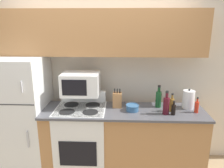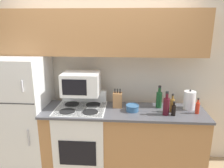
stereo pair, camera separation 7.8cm
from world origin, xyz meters
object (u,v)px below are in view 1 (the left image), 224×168
(stove, at_px, (82,139))
(bottle_hot_sauce, at_px, (197,107))
(bottle_soy_sauce, at_px, (174,109))
(knife_block, at_px, (117,100))
(bottle_wine_red, at_px, (166,105))
(refrigerator, at_px, (22,115))
(bottle_wine_green, at_px, (159,99))
(kettle, at_px, (188,99))
(microwave, at_px, (81,84))
(bottle_vinegar, at_px, (172,104))
(bowl, at_px, (132,108))

(stove, bearing_deg, bottle_hot_sauce, -1.90)
(bottle_hot_sauce, height_order, bottle_soy_sauce, bottle_hot_sauce)
(knife_block, height_order, bottle_wine_red, bottle_wine_red)
(refrigerator, height_order, bottle_wine_green, refrigerator)
(knife_block, xyz_separation_m, bottle_wine_red, (0.60, -0.21, 0.02))
(stove, height_order, kettle, kettle)
(stove, distance_m, bottle_hot_sauce, 1.56)
(bottle_soy_sauce, xyz_separation_m, kettle, (0.24, 0.23, 0.05))
(microwave, xyz_separation_m, bottle_wine_red, (1.08, -0.21, -0.20))
(bottle_hot_sauce, bearing_deg, bottle_vinegar, 175.52)
(knife_block, relative_size, bottle_vinegar, 1.08)
(refrigerator, distance_m, microwave, 0.95)
(microwave, relative_size, bottle_hot_sauce, 2.39)
(knife_block, xyz_separation_m, bottle_wine_green, (0.55, 0.03, 0.02))
(bottle_wine_green, xyz_separation_m, bottle_soy_sauce, (0.14, -0.25, -0.05))
(bowl, relative_size, kettle, 0.65)
(bottle_wine_red, height_order, kettle, bottle_wine_red)
(microwave, distance_m, bottle_wine_green, 1.05)
(kettle, bearing_deg, refrigerator, -179.63)
(refrigerator, distance_m, stove, 0.90)
(bottle_vinegar, bearing_deg, knife_block, 170.48)
(stove, relative_size, knife_block, 4.26)
(microwave, distance_m, knife_block, 0.53)
(bottle_soy_sauce, bearing_deg, stove, 173.66)
(bowl, distance_m, bottle_soy_sauce, 0.51)
(bottle_vinegar, xyz_separation_m, bottle_wine_green, (-0.14, 0.14, 0.02))
(bottle_wine_green, bearing_deg, bottle_vinegar, -45.02)
(bottle_hot_sauce, relative_size, kettle, 0.76)
(bottle_vinegar, bearing_deg, stove, 178.78)
(kettle, bearing_deg, bottle_vinegar, -153.00)
(bottle_wine_green, distance_m, bottle_hot_sauce, 0.48)
(bottle_wine_green, bearing_deg, bowl, -157.40)
(bottle_vinegar, height_order, bottle_wine_green, bottle_wine_green)
(bottle_vinegar, bearing_deg, bottle_hot_sauce, -4.48)
(stove, xyz_separation_m, bottle_vinegar, (1.17, -0.02, 0.54))
(knife_block, xyz_separation_m, bowl, (0.20, -0.12, -0.06))
(refrigerator, xyz_separation_m, bottle_wine_green, (1.86, 0.04, 0.25))
(knife_block, bearing_deg, bottle_hot_sauce, -7.99)
(bottle_vinegar, bearing_deg, refrigerator, 176.90)
(bottle_hot_sauce, bearing_deg, bottle_soy_sauce, -165.09)
(bottle_wine_green, xyz_separation_m, bottle_hot_sauce, (0.45, -0.17, -0.04))
(stove, height_order, bottle_wine_red, bottle_wine_red)
(kettle, bearing_deg, bottle_hot_sauce, -66.90)
(bottle_soy_sauce, height_order, kettle, kettle)
(bottle_hot_sauce, bearing_deg, stove, 178.10)
(bottle_soy_sauce, bearing_deg, bottle_vinegar, 90.07)
(stove, relative_size, bottle_vinegar, 4.60)
(bottle_soy_sauce, bearing_deg, bottle_wine_green, 120.07)
(stove, xyz_separation_m, bottle_wine_red, (1.08, -0.12, 0.56))
(knife_block, bearing_deg, microwave, -179.77)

